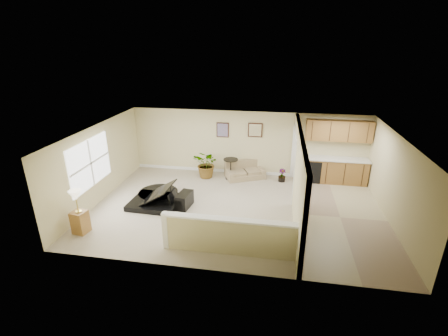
% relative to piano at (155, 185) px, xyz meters
% --- Properties ---
extents(floor, '(9.00, 9.00, 0.00)m').
position_rel_piano_xyz_m(floor, '(2.65, -0.02, -0.62)').
color(floor, '#B5A38C').
rests_on(floor, ground).
extents(back_wall, '(9.00, 0.04, 2.50)m').
position_rel_piano_xyz_m(back_wall, '(2.65, 2.98, 0.63)').
color(back_wall, beige).
rests_on(back_wall, floor).
extents(front_wall, '(9.00, 0.04, 2.50)m').
position_rel_piano_xyz_m(front_wall, '(2.65, -3.02, 0.63)').
color(front_wall, beige).
rests_on(front_wall, floor).
extents(left_wall, '(0.04, 6.00, 2.50)m').
position_rel_piano_xyz_m(left_wall, '(-1.85, -0.02, 0.63)').
color(left_wall, beige).
rests_on(left_wall, floor).
extents(right_wall, '(0.04, 6.00, 2.50)m').
position_rel_piano_xyz_m(right_wall, '(7.15, -0.02, 0.63)').
color(right_wall, beige).
rests_on(right_wall, floor).
extents(ceiling, '(9.00, 6.00, 0.04)m').
position_rel_piano_xyz_m(ceiling, '(2.65, -0.02, 1.88)').
color(ceiling, silver).
rests_on(ceiling, back_wall).
extents(kitchen_vinyl, '(2.70, 6.00, 0.01)m').
position_rel_piano_xyz_m(kitchen_vinyl, '(5.80, -0.02, -0.61)').
color(kitchen_vinyl, tan).
rests_on(kitchen_vinyl, floor).
extents(interior_partition, '(0.18, 5.99, 2.50)m').
position_rel_piano_xyz_m(interior_partition, '(4.45, 0.23, 0.60)').
color(interior_partition, beige).
rests_on(interior_partition, floor).
extents(pony_half_wall, '(3.42, 0.22, 1.00)m').
position_rel_piano_xyz_m(pony_half_wall, '(2.73, -2.32, -0.10)').
color(pony_half_wall, beige).
rests_on(pony_half_wall, floor).
extents(left_window, '(0.05, 2.15, 1.45)m').
position_rel_piano_xyz_m(left_window, '(-1.83, -0.52, 0.83)').
color(left_window, white).
rests_on(left_window, left_wall).
extents(wall_art_left, '(0.48, 0.04, 0.58)m').
position_rel_piano_xyz_m(wall_art_left, '(1.70, 2.95, 1.13)').
color(wall_art_left, '#391F14').
rests_on(wall_art_left, back_wall).
extents(wall_mirror, '(0.55, 0.04, 0.55)m').
position_rel_piano_xyz_m(wall_mirror, '(2.95, 2.95, 1.18)').
color(wall_mirror, '#391F14').
rests_on(wall_mirror, back_wall).
extents(kitchen_cabinets, '(2.36, 0.65, 2.33)m').
position_rel_piano_xyz_m(kitchen_cabinets, '(5.85, 2.71, 0.25)').
color(kitchen_cabinets, olive).
rests_on(kitchen_cabinets, floor).
extents(piano, '(1.89, 1.96, 1.48)m').
position_rel_piano_xyz_m(piano, '(0.00, 0.00, 0.00)').
color(piano, black).
rests_on(piano, floor).
extents(piano_bench, '(0.45, 0.75, 0.47)m').
position_rel_piano_xyz_m(piano_bench, '(1.01, -0.15, -0.38)').
color(piano_bench, black).
rests_on(piano_bench, floor).
extents(loveseat, '(1.76, 1.36, 0.82)m').
position_rel_piano_xyz_m(loveseat, '(2.64, 2.59, -0.31)').
color(loveseat, tan).
rests_on(loveseat, floor).
extents(accent_table, '(0.55, 0.55, 0.80)m').
position_rel_piano_xyz_m(accent_table, '(2.12, 2.34, -0.11)').
color(accent_table, black).
rests_on(accent_table, floor).
extents(palm_plant, '(1.25, 1.17, 1.11)m').
position_rel_piano_xyz_m(palm_plant, '(1.21, 2.32, -0.07)').
color(palm_plant, black).
rests_on(palm_plant, floor).
extents(small_plant, '(0.33, 0.33, 0.49)m').
position_rel_piano_xyz_m(small_plant, '(4.05, 2.42, -0.41)').
color(small_plant, black).
rests_on(small_plant, floor).
extents(lamp_stand, '(0.43, 0.43, 1.27)m').
position_rel_piano_xyz_m(lamp_stand, '(-1.40, -2.04, -0.08)').
color(lamp_stand, olive).
rests_on(lamp_stand, floor).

